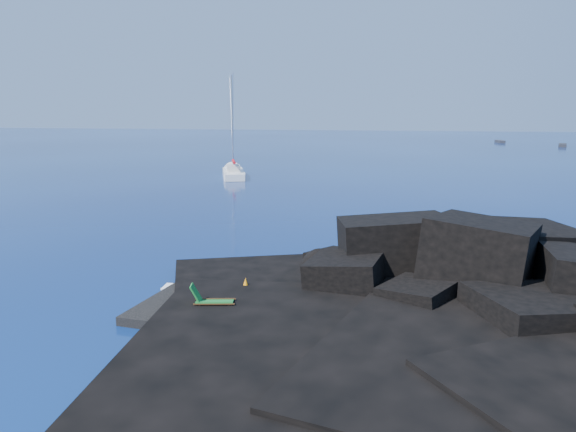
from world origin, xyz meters
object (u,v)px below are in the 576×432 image
deck_chair (215,296)px  sunbather (296,305)px  distant_boat_b (562,147)px  marker_cone (246,285)px  distant_boat_a (500,143)px  sailboat (234,177)px

deck_chair → sunbather: (3.04, 0.73, -0.39)m
sunbather → distant_boat_b: size_ratio=0.33×
deck_chair → distant_boat_b: (40.61, 112.48, -0.91)m
distant_boat_b → marker_cone: bearing=-96.4°
sunbather → marker_cone: bearing=156.7°
deck_chair → sunbather: 3.15m
distant_boat_b → sunbather: bearing=-94.9°
marker_cone → distant_boat_a: bearing=76.7°
distant_boat_a → marker_cone: bearing=-109.6°
distant_boat_b → sailboat: bearing=-114.5°
sailboat → distant_boat_b: bearing=32.3°
distant_boat_a → sunbather: bearing=-108.4°
sailboat → marker_cone: (13.45, -41.95, 0.64)m
sailboat → distant_boat_b: sailboat is taller
deck_chair → distant_boat_b: bearing=57.3°
deck_chair → sunbather: deck_chair is taller
marker_cone → distant_boat_a: (29.20, 123.13, -0.64)m
marker_cone → distant_boat_b: 117.11m
sailboat → marker_cone: size_ratio=20.34×
distant_boat_a → deck_chair: bearing=-109.6°
sunbather → marker_cone: 3.04m
marker_cone → sailboat: bearing=107.8°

